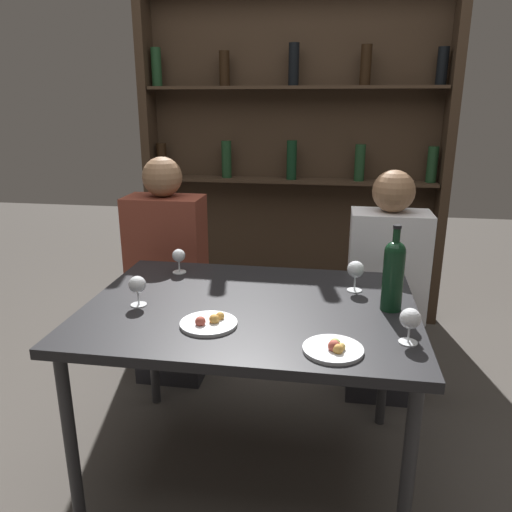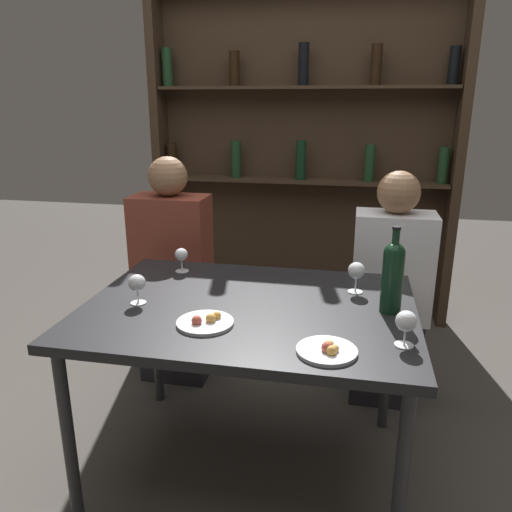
{
  "view_description": "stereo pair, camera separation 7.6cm",
  "coord_description": "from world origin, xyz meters",
  "px_view_note": "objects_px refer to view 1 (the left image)",
  "views": [
    {
      "loc": [
        0.29,
        -1.71,
        1.47
      ],
      "look_at": [
        0.0,
        0.14,
        0.89
      ],
      "focal_mm": 35.0,
      "sensor_mm": 36.0,
      "label": 1
    },
    {
      "loc": [
        0.37,
        -1.7,
        1.47
      ],
      "look_at": [
        0.0,
        0.14,
        0.89
      ],
      "focal_mm": 35.0,
      "sensor_mm": 36.0,
      "label": 2
    }
  ],
  "objects_px": {
    "seated_person_left": "(168,280)",
    "wine_glass_2": "(179,257)",
    "food_plate_1": "(334,348)",
    "seated_person_right": "(385,296)",
    "wine_glass_1": "(410,320)",
    "wine_bottle": "(393,272)",
    "wine_glass_0": "(356,270)",
    "food_plate_0": "(209,323)",
    "wine_glass_3": "(137,286)"
  },
  "relations": [
    {
      "from": "food_plate_1",
      "to": "seated_person_right",
      "type": "bearing_deg",
      "value": 75.52
    },
    {
      "from": "wine_glass_0",
      "to": "wine_glass_2",
      "type": "bearing_deg",
      "value": 172.2
    },
    {
      "from": "wine_bottle",
      "to": "wine_glass_2",
      "type": "bearing_deg",
      "value": 162.88
    },
    {
      "from": "wine_bottle",
      "to": "wine_glass_3",
      "type": "xyz_separation_m",
      "value": [
        -0.93,
        -0.11,
        -0.07
      ]
    },
    {
      "from": "wine_glass_2",
      "to": "food_plate_0",
      "type": "relative_size",
      "value": 0.55
    },
    {
      "from": "wine_bottle",
      "to": "wine_glass_3",
      "type": "height_order",
      "value": "wine_bottle"
    },
    {
      "from": "wine_glass_2",
      "to": "food_plate_1",
      "type": "height_order",
      "value": "wine_glass_2"
    },
    {
      "from": "wine_glass_3",
      "to": "food_plate_0",
      "type": "relative_size",
      "value": 0.58
    },
    {
      "from": "wine_bottle",
      "to": "wine_glass_1",
      "type": "height_order",
      "value": "wine_bottle"
    },
    {
      "from": "wine_bottle",
      "to": "seated_person_right",
      "type": "distance_m",
      "value": 0.69
    },
    {
      "from": "wine_glass_0",
      "to": "food_plate_0",
      "type": "xyz_separation_m",
      "value": [
        -0.5,
        -0.41,
        -0.08
      ]
    },
    {
      "from": "wine_glass_1",
      "to": "wine_glass_3",
      "type": "relative_size",
      "value": 1.02
    },
    {
      "from": "seated_person_left",
      "to": "wine_glass_2",
      "type": "bearing_deg",
      "value": -62.28
    },
    {
      "from": "wine_glass_1",
      "to": "wine_glass_0",
      "type": "bearing_deg",
      "value": 109.65
    },
    {
      "from": "seated_person_left",
      "to": "food_plate_1",
      "type": "bearing_deg",
      "value": -48.22
    },
    {
      "from": "seated_person_left",
      "to": "seated_person_right",
      "type": "xyz_separation_m",
      "value": [
        1.11,
        -0.0,
        -0.02
      ]
    },
    {
      "from": "wine_glass_2",
      "to": "seated_person_left",
      "type": "height_order",
      "value": "seated_person_left"
    },
    {
      "from": "food_plate_1",
      "to": "wine_glass_2",
      "type": "bearing_deg",
      "value": 137.36
    },
    {
      "from": "food_plate_0",
      "to": "seated_person_left",
      "type": "xyz_separation_m",
      "value": [
        -0.44,
        0.84,
        -0.18
      ]
    },
    {
      "from": "wine_glass_3",
      "to": "seated_person_left",
      "type": "bearing_deg",
      "value": 100.75
    },
    {
      "from": "food_plate_1",
      "to": "seated_person_right",
      "type": "distance_m",
      "value": 1.02
    },
    {
      "from": "food_plate_1",
      "to": "wine_bottle",
      "type": "bearing_deg",
      "value": 60.6
    },
    {
      "from": "wine_glass_0",
      "to": "food_plate_1",
      "type": "bearing_deg",
      "value": -98.29
    },
    {
      "from": "wine_glass_2",
      "to": "wine_glass_3",
      "type": "height_order",
      "value": "wine_glass_3"
    },
    {
      "from": "wine_glass_0",
      "to": "wine_glass_2",
      "type": "xyz_separation_m",
      "value": [
        -0.76,
        0.1,
        -0.01
      ]
    },
    {
      "from": "wine_glass_2",
      "to": "food_plate_0",
      "type": "bearing_deg",
      "value": -62.64
    },
    {
      "from": "food_plate_0",
      "to": "wine_glass_0",
      "type": "bearing_deg",
      "value": 39.15
    },
    {
      "from": "seated_person_left",
      "to": "wine_glass_3",
      "type": "bearing_deg",
      "value": -79.25
    },
    {
      "from": "seated_person_right",
      "to": "wine_glass_1",
      "type": "bearing_deg",
      "value": -91.14
    },
    {
      "from": "wine_bottle",
      "to": "wine_glass_1",
      "type": "distance_m",
      "value": 0.27
    },
    {
      "from": "wine_glass_3",
      "to": "seated_person_right",
      "type": "xyz_separation_m",
      "value": [
        0.98,
        0.71,
        -0.26
      ]
    },
    {
      "from": "food_plate_0",
      "to": "food_plate_1",
      "type": "distance_m",
      "value": 0.44
    },
    {
      "from": "wine_glass_2",
      "to": "food_plate_0",
      "type": "xyz_separation_m",
      "value": [
        0.26,
        -0.51,
        -0.06
      ]
    },
    {
      "from": "wine_glass_1",
      "to": "seated_person_right",
      "type": "relative_size",
      "value": 0.1
    },
    {
      "from": "wine_glass_3",
      "to": "seated_person_right",
      "type": "distance_m",
      "value": 1.24
    },
    {
      "from": "wine_glass_3",
      "to": "seated_person_left",
      "type": "distance_m",
      "value": 0.77
    },
    {
      "from": "food_plate_1",
      "to": "food_plate_0",
      "type": "bearing_deg",
      "value": 163.96
    },
    {
      "from": "food_plate_0",
      "to": "seated_person_left",
      "type": "bearing_deg",
      "value": 117.5
    },
    {
      "from": "wine_glass_1",
      "to": "food_plate_1",
      "type": "height_order",
      "value": "wine_glass_1"
    },
    {
      "from": "wine_glass_2",
      "to": "wine_glass_3",
      "type": "relative_size",
      "value": 0.94
    },
    {
      "from": "wine_glass_1",
      "to": "wine_glass_2",
      "type": "relative_size",
      "value": 1.08
    },
    {
      "from": "wine_glass_0",
      "to": "seated_person_left",
      "type": "height_order",
      "value": "seated_person_left"
    },
    {
      "from": "wine_glass_0",
      "to": "seated_person_left",
      "type": "bearing_deg",
      "value": 155.08
    },
    {
      "from": "food_plate_0",
      "to": "wine_glass_3",
      "type": "bearing_deg",
      "value": 156.97
    },
    {
      "from": "wine_glass_1",
      "to": "food_plate_0",
      "type": "height_order",
      "value": "wine_glass_1"
    },
    {
      "from": "wine_glass_0",
      "to": "wine_bottle",
      "type": "bearing_deg",
      "value": -53.52
    },
    {
      "from": "seated_person_left",
      "to": "seated_person_right",
      "type": "bearing_deg",
      "value": -0.0
    },
    {
      "from": "food_plate_1",
      "to": "seated_person_left",
      "type": "distance_m",
      "value": 1.31
    },
    {
      "from": "wine_glass_3",
      "to": "food_plate_0",
      "type": "bearing_deg",
      "value": -23.03
    },
    {
      "from": "seated_person_left",
      "to": "wine_glass_1",
      "type": "bearing_deg",
      "value": -38.49
    }
  ]
}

